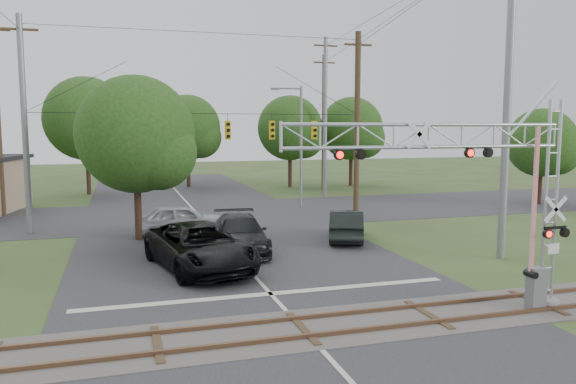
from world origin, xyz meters
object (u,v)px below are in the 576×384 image
object	(u,v)px
crossing_gantry	(478,184)
pickup_black	(200,247)
sedan_silver	(182,219)
streetlight	(299,140)
car_dark	(240,234)
traffic_signal_span	(221,127)

from	to	relation	value
crossing_gantry	pickup_black	size ratio (longest dim) A/B	1.39
sedan_silver	streetlight	size ratio (longest dim) A/B	0.56
pickup_black	car_dark	xyz separation A→B (m)	(2.19, 2.70, -0.09)
crossing_gantry	car_dark	world-z (taller)	crossing_gantry
car_dark	sedan_silver	distance (m)	5.43
car_dark	sedan_silver	bearing A→B (deg)	118.30
sedan_silver	streetlight	xyz separation A→B (m)	(9.11, 7.95, 3.96)
crossing_gantry	pickup_black	bearing A→B (deg)	131.68
crossing_gantry	car_dark	distance (m)	12.19
pickup_black	sedan_silver	bearing A→B (deg)	77.35
sedan_silver	traffic_signal_span	bearing A→B (deg)	-48.54
crossing_gantry	pickup_black	xyz separation A→B (m)	(-7.11, 7.99, -3.09)
crossing_gantry	traffic_signal_span	bearing A→B (deg)	103.46
crossing_gantry	streetlight	world-z (taller)	streetlight
traffic_signal_span	streetlight	distance (m)	8.42
traffic_signal_span	sedan_silver	world-z (taller)	traffic_signal_span
car_dark	sedan_silver	world-z (taller)	car_dark
pickup_black	car_dark	size ratio (longest dim) A/B	1.16
pickup_black	streetlight	distance (m)	18.57
car_dark	sedan_silver	xyz separation A→B (m)	(-2.09, 5.01, -0.02)
traffic_signal_span	car_dark	size ratio (longest dim) A/B	3.40
car_dark	streetlight	xyz separation A→B (m)	(7.02, 12.96, 3.94)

